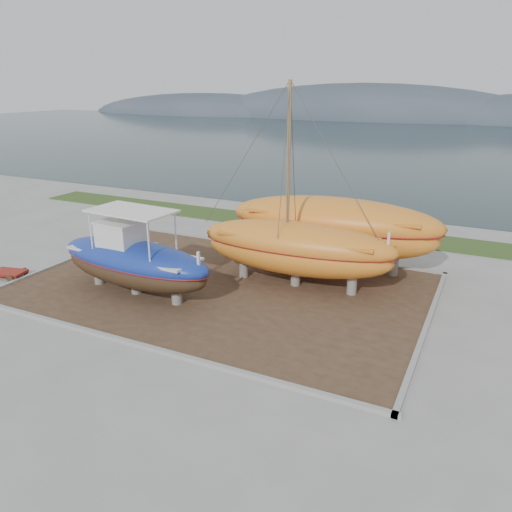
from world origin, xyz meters
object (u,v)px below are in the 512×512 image
at_px(orange_sailboat, 298,189).
at_px(orange_bare_hull, 333,234).
at_px(red_trailer, 9,274).
at_px(white_dinghy, 125,252).
at_px(blue_caique, 133,252).

relative_size(orange_sailboat, orange_bare_hull, 0.86).
relative_size(orange_bare_hull, red_trailer, 4.62).
height_order(orange_sailboat, orange_bare_hull, orange_sailboat).
bearing_deg(orange_sailboat, red_trailer, -161.23).
bearing_deg(white_dinghy, red_trailer, -150.37).
distance_m(orange_sailboat, orange_bare_hull, 4.20).
distance_m(blue_caique, red_trailer, 7.20).
bearing_deg(orange_sailboat, orange_bare_hull, 73.27).
relative_size(white_dinghy, orange_sailboat, 0.45).
height_order(blue_caique, white_dinghy, blue_caique).
height_order(white_dinghy, orange_sailboat, orange_sailboat).
xyz_separation_m(white_dinghy, orange_sailboat, (9.01, 1.21, 3.90)).
bearing_deg(red_trailer, orange_bare_hull, 18.48).
xyz_separation_m(orange_sailboat, orange_bare_hull, (0.76, 3.06, -2.77)).
bearing_deg(blue_caique, white_dinghy, 140.29).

